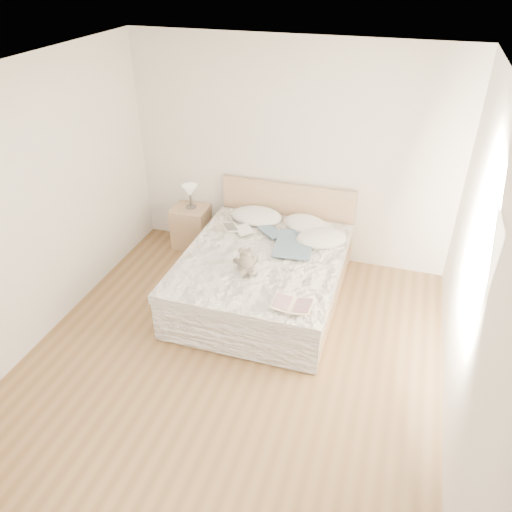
{
  "coord_description": "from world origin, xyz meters",
  "views": [
    {
      "loc": [
        1.32,
        -3.34,
        3.52
      ],
      "look_at": [
        -0.06,
        1.05,
        0.62
      ],
      "focal_mm": 35.0,
      "sensor_mm": 36.0,
      "label": 1
    }
  ],
  "objects_px": {
    "nightstand": "(191,227)",
    "teddy_bear": "(245,268)",
    "photo_book": "(237,229)",
    "childrens_book": "(292,305)",
    "table_lamp": "(190,192)",
    "bed": "(264,274)"
  },
  "relations": [
    {
      "from": "nightstand",
      "to": "teddy_bear",
      "type": "height_order",
      "value": "teddy_bear"
    },
    {
      "from": "bed",
      "to": "nightstand",
      "type": "distance_m",
      "value": 1.51
    },
    {
      "from": "teddy_bear",
      "to": "nightstand",
      "type": "bearing_deg",
      "value": 108.62
    },
    {
      "from": "photo_book",
      "to": "childrens_book",
      "type": "xyz_separation_m",
      "value": [
        0.98,
        -1.23,
        0.0
      ]
    },
    {
      "from": "childrens_book",
      "to": "photo_book",
      "type": "bearing_deg",
      "value": 129.19
    },
    {
      "from": "childrens_book",
      "to": "nightstand",
      "type": "bearing_deg",
      "value": 137.44
    },
    {
      "from": "table_lamp",
      "to": "photo_book",
      "type": "height_order",
      "value": "table_lamp"
    },
    {
      "from": "nightstand",
      "to": "childrens_book",
      "type": "xyz_separation_m",
      "value": [
        1.8,
        -1.69,
        0.35
      ]
    },
    {
      "from": "table_lamp",
      "to": "photo_book",
      "type": "bearing_deg",
      "value": -30.95
    },
    {
      "from": "bed",
      "to": "childrens_book",
      "type": "relative_size",
      "value": 5.39
    },
    {
      "from": "photo_book",
      "to": "childrens_book",
      "type": "relative_size",
      "value": 0.89
    },
    {
      "from": "nightstand",
      "to": "childrens_book",
      "type": "distance_m",
      "value": 2.5
    },
    {
      "from": "nightstand",
      "to": "table_lamp",
      "type": "height_order",
      "value": "table_lamp"
    },
    {
      "from": "bed",
      "to": "table_lamp",
      "type": "distance_m",
      "value": 1.59
    },
    {
      "from": "bed",
      "to": "nightstand",
      "type": "xyz_separation_m",
      "value": [
        -1.27,
        0.82,
        -0.03
      ]
    },
    {
      "from": "bed",
      "to": "teddy_bear",
      "type": "xyz_separation_m",
      "value": [
        -0.08,
        -0.44,
        0.34
      ]
    },
    {
      "from": "bed",
      "to": "photo_book",
      "type": "bearing_deg",
      "value": 141.75
    },
    {
      "from": "bed",
      "to": "childrens_book",
      "type": "bearing_deg",
      "value": -58.67
    },
    {
      "from": "bed",
      "to": "teddy_bear",
      "type": "bearing_deg",
      "value": -100.4
    },
    {
      "from": "bed",
      "to": "photo_book",
      "type": "relative_size",
      "value": 6.03
    },
    {
      "from": "photo_book",
      "to": "nightstand",
      "type": "bearing_deg",
      "value": 112.11
    },
    {
      "from": "photo_book",
      "to": "childrens_book",
      "type": "distance_m",
      "value": 1.57
    }
  ]
}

